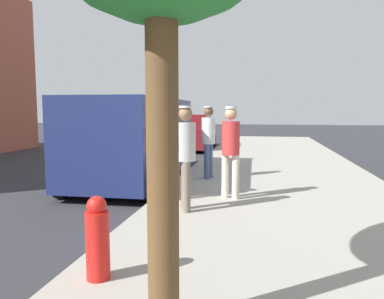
# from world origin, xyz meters

# --- Properties ---
(ground_plane) EXTENTS (80.00, 80.00, 0.00)m
(ground_plane) POSITION_xyz_m (0.00, 0.00, 0.00)
(ground_plane) COLOR #2D2D33
(sidewalk_slab) EXTENTS (5.00, 32.00, 0.15)m
(sidewalk_slab) POSITION_xyz_m (3.50, 0.00, 0.07)
(sidewalk_slab) COLOR #9E998E
(sidewalk_slab) RESTS_ON ground
(parking_meter_near) EXTENTS (0.14, 0.18, 1.52)m
(parking_meter_near) POSITION_xyz_m (1.35, -0.84, 1.18)
(parking_meter_near) COLOR gray
(parking_meter_near) RESTS_ON sidewalk_slab
(parking_meter_far) EXTENTS (0.14, 0.18, 1.52)m
(parking_meter_far) POSITION_xyz_m (1.35, 3.70, 1.18)
(parking_meter_far) COLOR gray
(parking_meter_far) RESTS_ON sidewalk_slab
(pedestrian_in_red) EXTENTS (0.35, 0.34, 1.78)m
(pedestrian_in_red) POSITION_xyz_m (2.48, -1.22, 1.18)
(pedestrian_in_red) COLOR beige
(pedestrian_in_red) RESTS_ON sidewalk_slab
(pedestrian_in_gray) EXTENTS (0.34, 0.35, 1.79)m
(pedestrian_in_gray) POSITION_xyz_m (1.81, -2.25, 1.18)
(pedestrian_in_gray) COLOR #726656
(pedestrian_in_gray) RESTS_ON sidewalk_slab
(pedestrian_in_white) EXTENTS (0.34, 0.35, 1.81)m
(pedestrian_in_white) POSITION_xyz_m (1.76, 0.81, 1.20)
(pedestrian_in_white) COLOR #4C608C
(pedestrian_in_white) RESTS_ON sidewalk_slab
(pedestrian_in_orange) EXTENTS (0.34, 0.36, 1.64)m
(pedestrian_in_orange) POSITION_xyz_m (1.30, -1.57, 1.08)
(pedestrian_in_orange) COLOR #383D47
(pedestrian_in_orange) RESTS_ON sidewalk_slab
(parked_van) EXTENTS (2.21, 5.24, 2.15)m
(parked_van) POSITION_xyz_m (-0.15, 0.82, 1.15)
(parked_van) COLOR navy
(parked_van) RESTS_ON ground
(parked_sedan_ahead) EXTENTS (2.05, 4.45, 1.65)m
(parked_sedan_ahead) POSITION_xyz_m (-0.21, 8.97, 0.75)
(parked_sedan_ahead) COLOR maroon
(parked_sedan_ahead) RESTS_ON ground
(fire_hydrant) EXTENTS (0.24, 0.24, 0.86)m
(fire_hydrant) POSITION_xyz_m (1.45, -4.93, 0.57)
(fire_hydrant) COLOR red
(fire_hydrant) RESTS_ON sidewalk_slab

